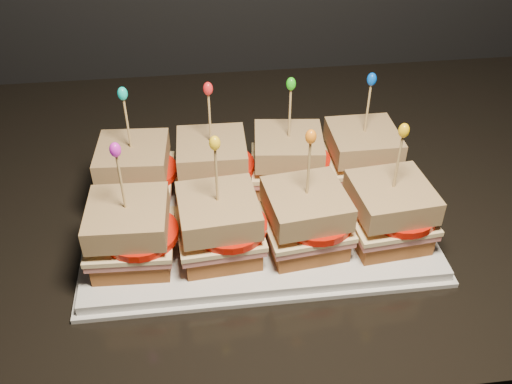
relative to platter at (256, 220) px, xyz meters
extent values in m
cube|color=black|center=(-0.32, 0.10, -0.03)|extent=(2.21, 0.72, 0.03)
cube|color=silver|center=(0.00, 0.00, 0.00)|extent=(0.42, 0.26, 0.02)
cube|color=silver|center=(0.00, 0.00, -0.01)|extent=(0.44, 0.27, 0.01)
cube|color=brown|center=(-0.15, 0.06, 0.02)|extent=(0.09, 0.09, 0.02)
cube|color=#BA5956|center=(-0.15, 0.06, 0.04)|extent=(0.10, 0.10, 0.01)
cube|color=#F7DB9A|center=(-0.15, 0.06, 0.04)|extent=(0.10, 0.10, 0.01)
cylinder|color=red|center=(-0.14, 0.05, 0.05)|extent=(0.09, 0.09, 0.01)
cube|color=brown|center=(-0.15, 0.06, 0.07)|extent=(0.09, 0.09, 0.03)
cylinder|color=tan|center=(-0.15, 0.06, 0.12)|extent=(0.00, 0.00, 0.09)
ellipsoid|color=#0AC5B7|center=(-0.15, 0.06, 0.16)|extent=(0.01, 0.01, 0.02)
cube|color=brown|center=(-0.05, 0.06, 0.02)|extent=(0.09, 0.09, 0.02)
cube|color=#BA5956|center=(-0.05, 0.06, 0.04)|extent=(0.10, 0.09, 0.01)
cube|color=#F7DB9A|center=(-0.05, 0.06, 0.04)|extent=(0.10, 0.10, 0.01)
cylinder|color=red|center=(-0.04, 0.05, 0.05)|extent=(0.09, 0.09, 0.01)
cube|color=brown|center=(-0.05, 0.06, 0.07)|extent=(0.09, 0.09, 0.03)
cylinder|color=tan|center=(-0.05, 0.06, 0.12)|extent=(0.00, 0.00, 0.09)
ellipsoid|color=red|center=(-0.05, 0.06, 0.16)|extent=(0.01, 0.01, 0.02)
cube|color=brown|center=(0.05, 0.06, 0.02)|extent=(0.10, 0.10, 0.02)
cube|color=#BA5956|center=(0.05, 0.06, 0.04)|extent=(0.10, 0.10, 0.01)
cube|color=#F7DB9A|center=(0.05, 0.06, 0.04)|extent=(0.11, 0.10, 0.01)
cylinder|color=red|center=(0.06, 0.05, 0.05)|extent=(0.09, 0.09, 0.01)
cube|color=brown|center=(0.05, 0.06, 0.07)|extent=(0.10, 0.10, 0.03)
cylinder|color=tan|center=(0.05, 0.06, 0.12)|extent=(0.00, 0.00, 0.09)
ellipsoid|color=#21BC16|center=(0.05, 0.06, 0.16)|extent=(0.01, 0.01, 0.02)
cube|color=brown|center=(0.15, 0.06, 0.02)|extent=(0.09, 0.09, 0.02)
cube|color=#BA5956|center=(0.15, 0.06, 0.04)|extent=(0.10, 0.09, 0.01)
cube|color=#F7DB9A|center=(0.15, 0.06, 0.04)|extent=(0.10, 0.09, 0.01)
cylinder|color=red|center=(0.16, 0.05, 0.05)|extent=(0.09, 0.09, 0.01)
cube|color=brown|center=(0.15, 0.06, 0.07)|extent=(0.09, 0.09, 0.03)
cylinder|color=tan|center=(0.15, 0.06, 0.12)|extent=(0.00, 0.00, 0.09)
ellipsoid|color=blue|center=(0.15, 0.06, 0.16)|extent=(0.01, 0.01, 0.02)
cube|color=brown|center=(-0.15, -0.06, 0.02)|extent=(0.09, 0.09, 0.02)
cube|color=#BA5956|center=(-0.15, -0.06, 0.04)|extent=(0.10, 0.10, 0.01)
cube|color=#F7DB9A|center=(-0.15, -0.06, 0.04)|extent=(0.10, 0.10, 0.01)
cylinder|color=red|center=(-0.14, -0.07, 0.05)|extent=(0.09, 0.09, 0.01)
cube|color=brown|center=(-0.15, -0.06, 0.07)|extent=(0.09, 0.09, 0.03)
cylinder|color=tan|center=(-0.15, -0.06, 0.12)|extent=(0.00, 0.00, 0.09)
ellipsoid|color=#CC21C5|center=(-0.15, -0.06, 0.16)|extent=(0.01, 0.01, 0.02)
cube|color=brown|center=(-0.05, -0.06, 0.02)|extent=(0.09, 0.09, 0.02)
cube|color=#BA5956|center=(-0.05, -0.06, 0.04)|extent=(0.10, 0.10, 0.01)
cube|color=#F7DB9A|center=(-0.05, -0.06, 0.04)|extent=(0.10, 0.10, 0.01)
cylinder|color=red|center=(-0.04, -0.07, 0.05)|extent=(0.09, 0.09, 0.01)
cube|color=brown|center=(-0.05, -0.06, 0.07)|extent=(0.09, 0.09, 0.03)
cylinder|color=tan|center=(-0.05, -0.06, 0.12)|extent=(0.00, 0.00, 0.09)
ellipsoid|color=yellow|center=(-0.05, -0.06, 0.16)|extent=(0.01, 0.01, 0.02)
cube|color=brown|center=(0.05, -0.06, 0.02)|extent=(0.10, 0.10, 0.02)
cube|color=#BA5956|center=(0.05, -0.06, 0.04)|extent=(0.10, 0.10, 0.01)
cube|color=#F7DB9A|center=(0.05, -0.06, 0.04)|extent=(0.11, 0.10, 0.01)
cylinder|color=red|center=(0.06, -0.07, 0.05)|extent=(0.09, 0.09, 0.01)
cube|color=brown|center=(0.05, -0.06, 0.07)|extent=(0.10, 0.10, 0.03)
cylinder|color=tan|center=(0.05, -0.06, 0.12)|extent=(0.00, 0.00, 0.09)
ellipsoid|color=orange|center=(0.05, -0.06, 0.16)|extent=(0.01, 0.01, 0.02)
cube|color=brown|center=(0.15, -0.06, 0.02)|extent=(0.09, 0.09, 0.02)
cube|color=#BA5956|center=(0.15, -0.06, 0.04)|extent=(0.10, 0.10, 0.01)
cube|color=#F7DB9A|center=(0.15, -0.06, 0.04)|extent=(0.10, 0.10, 0.01)
cylinder|color=red|center=(0.16, -0.07, 0.05)|extent=(0.09, 0.09, 0.01)
cube|color=brown|center=(0.15, -0.06, 0.07)|extent=(0.10, 0.10, 0.03)
cylinder|color=tan|center=(0.15, -0.06, 0.12)|extent=(0.00, 0.00, 0.09)
ellipsoid|color=#E8AC0D|center=(0.15, -0.06, 0.16)|extent=(0.01, 0.01, 0.02)
camera|label=1|loc=(-0.07, -0.56, 0.48)|focal=40.00mm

